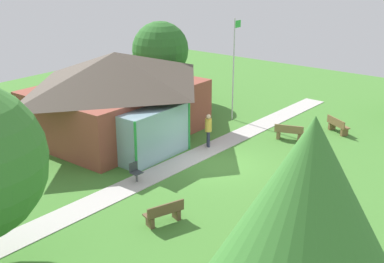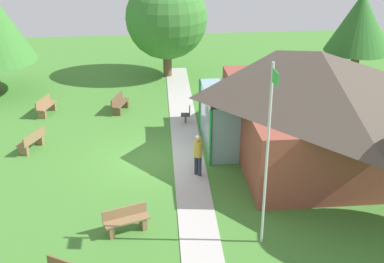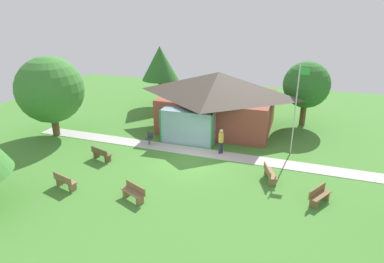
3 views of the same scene
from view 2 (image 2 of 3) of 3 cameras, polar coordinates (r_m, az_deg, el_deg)
name	(u,v)px [view 2 (image 2 of 3)]	position (r m, az deg, el deg)	size (l,w,h in m)	color
ground_plane	(153,160)	(21.36, -4.32, -3.24)	(44.00, 44.00, 0.00)	#478433
pavilion	(312,102)	(21.55, 13.21, 3.21)	(9.37, 8.18, 4.48)	brown
footpath	(189,159)	(21.43, -0.38, -3.03)	(25.38, 1.30, 0.03)	#BCB7B2
flagpole	(268,150)	(15.02, 8.42, -2.10)	(0.64, 0.08, 5.89)	silver
bench_front_left	(46,107)	(26.81, -15.96, 2.69)	(1.56, 0.86, 0.84)	olive
bench_mid_left	(120,104)	(26.39, -8.06, 3.07)	(1.56, 0.91, 0.84)	brown
bench_front_center	(32,141)	(23.09, -17.37, -1.04)	(1.54, 1.04, 0.84)	olive
bench_mid_right	(126,221)	(16.95, -7.33, -9.81)	(0.92, 1.56, 0.84)	olive
patio_chair_west	(187,115)	(24.68, -0.58, 1.82)	(0.49, 0.49, 0.86)	#33383D
visitor_on_path	(198,152)	(19.71, 0.67, -2.31)	(0.34, 0.34, 1.74)	#2D3347
tree_behind_pavilion_left	(360,23)	(28.68, 18.21, 11.44)	(3.48, 3.48, 5.65)	brown
tree_west_hedge	(167,18)	(30.89, -2.85, 12.48)	(4.84, 4.84, 5.97)	brown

